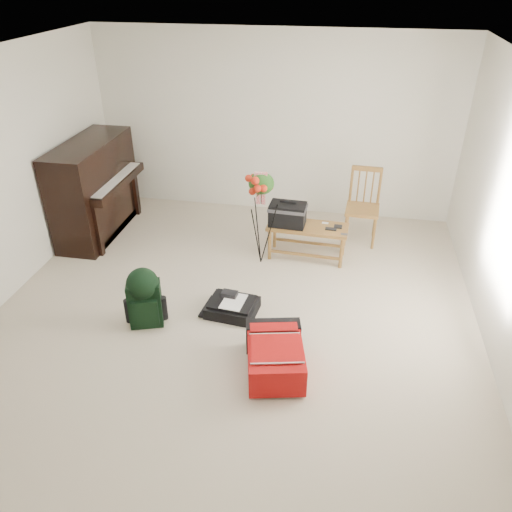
% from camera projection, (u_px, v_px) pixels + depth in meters
% --- Properties ---
extents(floor, '(5.00, 5.50, 0.01)m').
position_uv_depth(floor, '(232.00, 320.00, 5.17)').
color(floor, '#BCB098').
rests_on(floor, ground).
extents(ceiling, '(5.00, 5.50, 0.01)m').
position_uv_depth(ceiling, '(224.00, 66.00, 3.88)').
color(ceiling, white).
rests_on(ceiling, wall_back).
extents(wall_back, '(5.00, 0.04, 2.50)m').
position_uv_depth(wall_back, '(274.00, 125.00, 6.84)').
color(wall_back, silver).
rests_on(wall_back, floor).
extents(piano, '(0.71, 1.50, 1.25)m').
position_uv_depth(piano, '(96.00, 190.00, 6.55)').
color(piano, black).
rests_on(piano, floor).
extents(bench, '(0.99, 0.44, 0.75)m').
position_uv_depth(bench, '(294.00, 218.00, 6.00)').
color(bench, olive).
rests_on(bench, floor).
extents(dining_chair, '(0.44, 0.44, 0.97)m').
position_uv_depth(dining_chair, '(363.00, 207.00, 6.42)').
color(dining_chair, olive).
rests_on(dining_chair, floor).
extents(red_suitcase, '(0.63, 0.82, 0.31)m').
position_uv_depth(red_suitcase, '(276.00, 352.00, 4.51)').
color(red_suitcase, red).
rests_on(red_suitcase, floor).
extents(black_duffel, '(0.55, 0.46, 0.21)m').
position_uv_depth(black_duffel, '(232.00, 306.00, 5.24)').
color(black_duffel, black).
rests_on(black_duffel, floor).
extents(green_backpack, '(0.37, 0.34, 0.65)m').
position_uv_depth(green_backpack, '(144.00, 295.00, 4.94)').
color(green_backpack, black).
rests_on(green_backpack, floor).
extents(flower_stand, '(0.40, 0.40, 1.21)m').
position_uv_depth(flower_stand, '(261.00, 219.00, 5.85)').
color(flower_stand, black).
rests_on(flower_stand, floor).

